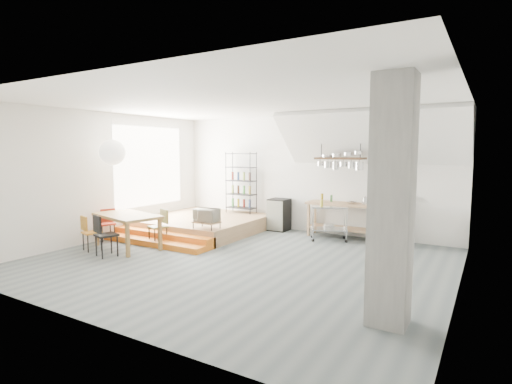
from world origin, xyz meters
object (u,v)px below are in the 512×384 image
Objects in this scene: stove at (398,224)px; rolling_cart at (329,218)px; dining_table at (127,218)px; mini_fridge at (279,215)px.

stove reaches higher than rolling_cart.
stove is 0.64× the size of dining_table.
rolling_cart is 1.11× the size of mini_fridge.
dining_table is at bearing -164.83° from rolling_cart.
rolling_cart is at bearing -16.70° from mini_fridge.
dining_table is 2.04× the size of mini_fridge.
stove is 6.39m from dining_table.
rolling_cart is 1.74m from mini_fridge.
rolling_cart is (-1.56, -0.46, 0.08)m from stove.
stove reaches higher than dining_table.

